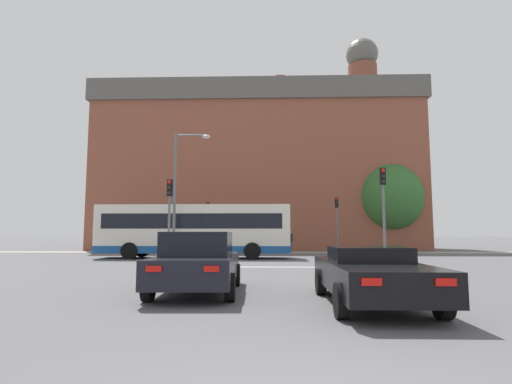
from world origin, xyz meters
The scene contains 14 objects.
stop_line_strip centered at (0.00, 15.49, 0.00)m, with size 8.07×0.30×0.01m, color silver.
far_pavement centered at (0.00, 29.90, 0.01)m, with size 68.97×2.50×0.01m, color gray.
brick_civic_building centered at (-1.21, 38.19, 8.19)m, with size 31.76×11.49×22.21m.
car_saloon_left centered at (-2.12, 7.47, 0.78)m, with size 2.15×4.43×1.56m.
car_roadster_right centered at (1.89, 5.86, 0.65)m, with size 2.01×4.67×1.23m.
bus_crossing_lead centered at (-4.88, 21.90, 1.76)m, with size 11.78×2.68×3.26m.
traffic_light_near_left centered at (-5.05, 16.04, 2.77)m, with size 0.26×0.31×4.11m.
traffic_light_near_right centered at (5.09, 15.80, 3.06)m, with size 0.26×0.31×4.60m.
traffic_light_far_left centered at (-5.23, 29.50, 2.75)m, with size 0.26×0.31×4.08m.
traffic_light_far_right centered at (5.17, 28.95, 2.93)m, with size 0.26×0.31×4.38m.
street_lamp_junction centered at (-5.39, 20.00, 4.53)m, with size 2.14×0.36×7.45m.
pedestrian_waiting centered at (1.51, 30.33, 1.05)m, with size 0.44×0.44×1.77m.
pedestrian_walking_east centered at (-9.22, 29.55, 1.05)m, with size 0.42×0.45×1.78m.
tree_by_building centered at (10.80, 33.55, 4.79)m, with size 5.86×5.86×7.87m.
Camera 1 is at (-0.31, -2.92, 1.51)m, focal length 28.00 mm.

